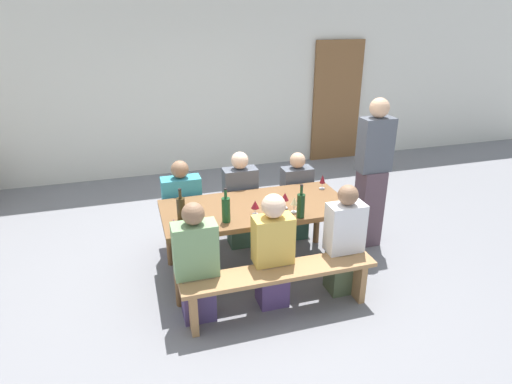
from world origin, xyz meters
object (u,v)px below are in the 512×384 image
tasting_table (256,213)px  seated_guest_near_2 (344,243)px  wine_glass_3 (294,201)px  standing_host (372,176)px  wine_bottle_0 (181,208)px  seated_guest_far_2 (296,198)px  wooden_door (337,102)px  seated_guest_near_1 (273,253)px  wine_glass_0 (285,197)px  bench_near (280,279)px  wine_glass_4 (323,180)px  wine_bottle_1 (301,205)px  wine_glass_1 (255,205)px  wine_glass_2 (174,224)px  seated_guest_near_0 (196,266)px  seated_guest_far_0 (183,211)px  bench_far (238,212)px  seated_guest_far_1 (240,202)px  wine_bottle_2 (226,209)px

tasting_table → seated_guest_near_2: bearing=-39.9°
wine_glass_3 → standing_host: 1.19m
wine_bottle_0 → seated_guest_far_2: (1.43, 0.68, -0.36)m
wooden_door → seated_guest_near_1: size_ratio=1.89×
wooden_door → wine_glass_0: 4.03m
wine_glass_3 → bench_near: bearing=-122.6°
seated_guest_far_2 → wine_glass_4: bearing=23.6°
wine_bottle_1 → standing_host: bearing=27.0°
wooden_door → seated_guest_near_2: 4.23m
wine_bottle_0 → wine_bottle_1: wine_bottle_1 is taller
wine_glass_1 → wine_glass_3: size_ratio=0.90×
wine_glass_2 → wine_glass_3: 1.17m
seated_guest_near_2 → seated_guest_far_2: size_ratio=1.05×
wine_glass_3 → wine_glass_4: same height
wine_glass_2 → seated_guest_near_0: (0.14, -0.22, -0.32)m
wine_glass_0 → seated_guest_far_2: 0.90m
seated_guest_far_0 → standing_host: bearing=79.3°
standing_host → seated_guest_near_1: bearing=28.2°
seated_guest_near_1 → seated_guest_near_2: seated_guest_near_2 is taller
bench_far → wine_glass_1: 1.05m
tasting_table → seated_guest_far_2: seated_guest_far_2 is taller
wine_bottle_1 → seated_guest_far_1: size_ratio=0.29×
wine_bottle_2 → seated_guest_near_2: size_ratio=0.30×
bench_far → wine_glass_4: size_ratio=11.03×
wine_glass_1 → seated_guest_far_0: seated_guest_far_0 is taller
wine_bottle_0 → seated_guest_near_2: 1.56m
wine_glass_1 → seated_guest_far_2: (0.74, 0.77, -0.35)m
wine_bottle_2 → wine_glass_0: size_ratio=2.01×
seated_guest_far_0 → seated_guest_far_1: (0.66, 0.00, 0.02)m
bench_far → wine_glass_2: size_ratio=12.02×
wine_bottle_1 → seated_guest_far_0: (-1.00, 0.94, -0.36)m
wine_glass_0 → seated_guest_near_2: (0.44, -0.44, -0.34)m
wine_glass_0 → seated_guest_far_0: (-0.92, 0.71, -0.35)m
wine_glass_1 → wine_glass_3: wine_glass_3 is taller
wine_bottle_1 → wine_glass_4: bearing=49.9°
wine_glass_0 → bench_near: bearing=-113.3°
wine_bottle_0 → wine_glass_4: size_ratio=1.95×
wine_bottle_0 → seated_guest_far_0: (0.09, 0.68, -0.35)m
wine_glass_1 → wine_glass_2: bearing=-167.7°
wine_glass_0 → wine_glass_1: size_ratio=1.15×
wine_bottle_0 → seated_guest_far_2: size_ratio=0.29×
standing_host → seated_guest_far_2: bearing=-27.9°
wine_bottle_1 → seated_guest_far_1: bearing=109.8°
bench_near → wine_bottle_2: wine_bottle_2 is taller
wooden_door → wine_glass_3: wooden_door is taller
wine_bottle_2 → wine_glass_3: (0.67, 0.01, -0.01)m
seated_guest_near_2 → seated_guest_far_0: seated_guest_near_2 is taller
seated_guest_far_2 → standing_host: 0.91m
seated_guest_near_2 → seated_guest_far_0: size_ratio=1.01×
wine_bottle_0 → seated_guest_near_1: (0.74, -0.48, -0.33)m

